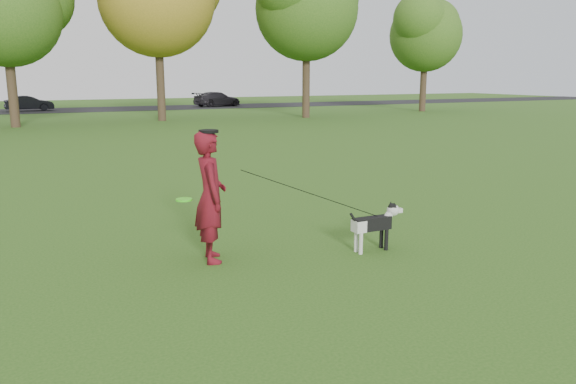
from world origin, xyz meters
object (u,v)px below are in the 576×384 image
car_mid (29,103)px  car_right (217,99)px  dog (376,222)px  man (210,197)px

car_mid → car_right: car_right is taller
car_mid → car_right: (15.03, 0.00, 0.05)m
car_mid → dog: bearing=-177.2°
dog → car_mid: bearing=95.8°
man → car_mid: bearing=12.1°
man → car_right: 42.04m
man → car_mid: 39.89m
dog → car_mid: size_ratio=0.28×
man → car_right: (13.39, 39.85, -0.32)m
man → dog: size_ratio=1.95×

